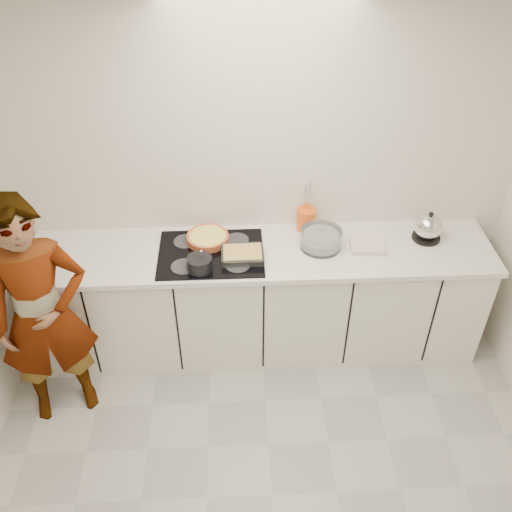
{
  "coord_description": "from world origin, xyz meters",
  "views": [
    {
      "loc": [
        -0.19,
        -1.83,
        3.33
      ],
      "look_at": [
        -0.05,
        1.05,
        1.05
      ],
      "focal_mm": 40.0,
      "sensor_mm": 36.0,
      "label": 1
    }
  ],
  "objects_px": {
    "kettle": "(428,228)",
    "saucepan": "(200,264)",
    "hob": "(211,254)",
    "baking_dish": "(243,254)",
    "cook": "(43,316)",
    "utensil_crock": "(306,219)",
    "tart_dish": "(208,238)",
    "mixing_bowl": "(321,239)"
  },
  "relations": [
    {
      "from": "mixing_bowl",
      "to": "utensil_crock",
      "type": "xyz_separation_m",
      "value": [
        -0.08,
        0.22,
        0.02
      ]
    },
    {
      "from": "hob",
      "to": "baking_dish",
      "type": "distance_m",
      "value": 0.23
    },
    {
      "from": "cook",
      "to": "kettle",
      "type": "bearing_deg",
      "value": -5.41
    },
    {
      "from": "kettle",
      "to": "saucepan",
      "type": "bearing_deg",
      "value": -169.93
    },
    {
      "from": "baking_dish",
      "to": "cook",
      "type": "distance_m",
      "value": 1.33
    },
    {
      "from": "cook",
      "to": "baking_dish",
      "type": "bearing_deg",
      "value": 0.13
    },
    {
      "from": "saucepan",
      "to": "kettle",
      "type": "relative_size",
      "value": 0.92
    },
    {
      "from": "baking_dish",
      "to": "tart_dish",
      "type": "bearing_deg",
      "value": 139.47
    },
    {
      "from": "mixing_bowl",
      "to": "kettle",
      "type": "relative_size",
      "value": 1.55
    },
    {
      "from": "saucepan",
      "to": "cook",
      "type": "height_order",
      "value": "cook"
    },
    {
      "from": "hob",
      "to": "baking_dish",
      "type": "bearing_deg",
      "value": -17.01
    },
    {
      "from": "mixing_bowl",
      "to": "cook",
      "type": "relative_size",
      "value": 0.22
    },
    {
      "from": "saucepan",
      "to": "kettle",
      "type": "xyz_separation_m",
      "value": [
        1.6,
        0.28,
        0.03
      ]
    },
    {
      "from": "kettle",
      "to": "utensil_crock",
      "type": "relative_size",
      "value": 1.39
    },
    {
      "from": "hob",
      "to": "baking_dish",
      "type": "xyz_separation_m",
      "value": [
        0.22,
        -0.07,
        0.04
      ]
    },
    {
      "from": "hob",
      "to": "mixing_bowl",
      "type": "relative_size",
      "value": 1.97
    },
    {
      "from": "hob",
      "to": "utensil_crock",
      "type": "relative_size",
      "value": 4.25
    },
    {
      "from": "utensil_crock",
      "to": "cook",
      "type": "bearing_deg",
      "value": -156.07
    },
    {
      "from": "mixing_bowl",
      "to": "kettle",
      "type": "distance_m",
      "value": 0.77
    },
    {
      "from": "kettle",
      "to": "utensil_crock",
      "type": "xyz_separation_m",
      "value": [
        -0.84,
        0.16,
        -0.01
      ]
    },
    {
      "from": "baking_dish",
      "to": "mixing_bowl",
      "type": "bearing_deg",
      "value": 12.23
    },
    {
      "from": "utensil_crock",
      "to": "kettle",
      "type": "bearing_deg",
      "value": -10.81
    },
    {
      "from": "hob",
      "to": "baking_dish",
      "type": "relative_size",
      "value": 2.52
    },
    {
      "from": "hob",
      "to": "utensil_crock",
      "type": "distance_m",
      "value": 0.74
    },
    {
      "from": "tart_dish",
      "to": "utensil_crock",
      "type": "xyz_separation_m",
      "value": [
        0.71,
        0.13,
        0.04
      ]
    },
    {
      "from": "tart_dish",
      "to": "saucepan",
      "type": "xyz_separation_m",
      "value": [
        -0.05,
        -0.31,
        0.02
      ]
    },
    {
      "from": "cook",
      "to": "utensil_crock",
      "type": "bearing_deg",
      "value": 5.28
    },
    {
      "from": "hob",
      "to": "saucepan",
      "type": "relative_size",
      "value": 3.34
    },
    {
      "from": "baking_dish",
      "to": "kettle",
      "type": "height_order",
      "value": "kettle"
    },
    {
      "from": "hob",
      "to": "kettle",
      "type": "xyz_separation_m",
      "value": [
        1.53,
        0.11,
        0.09
      ]
    },
    {
      "from": "baking_dish",
      "to": "hob",
      "type": "bearing_deg",
      "value": 162.99
    },
    {
      "from": "hob",
      "to": "cook",
      "type": "bearing_deg",
      "value": -154.62
    },
    {
      "from": "saucepan",
      "to": "utensil_crock",
      "type": "bearing_deg",
      "value": 30.49
    },
    {
      "from": "saucepan",
      "to": "baking_dish",
      "type": "relative_size",
      "value": 0.75
    },
    {
      "from": "hob",
      "to": "saucepan",
      "type": "bearing_deg",
      "value": -112.11
    },
    {
      "from": "utensil_crock",
      "to": "baking_dish",
      "type": "bearing_deg",
      "value": -144.21
    },
    {
      "from": "kettle",
      "to": "mixing_bowl",
      "type": "bearing_deg",
      "value": -175.6
    },
    {
      "from": "tart_dish",
      "to": "saucepan",
      "type": "distance_m",
      "value": 0.32
    },
    {
      "from": "cook",
      "to": "saucepan",
      "type": "bearing_deg",
      "value": -0.35
    },
    {
      "from": "utensil_crock",
      "to": "cook",
      "type": "xyz_separation_m",
      "value": [
        -1.72,
        -0.77,
        -0.15
      ]
    },
    {
      "from": "saucepan",
      "to": "baking_dish",
      "type": "xyz_separation_m",
      "value": [
        0.29,
        0.11,
        -0.02
      ]
    },
    {
      "from": "saucepan",
      "to": "utensil_crock",
      "type": "relative_size",
      "value": 1.27
    }
  ]
}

